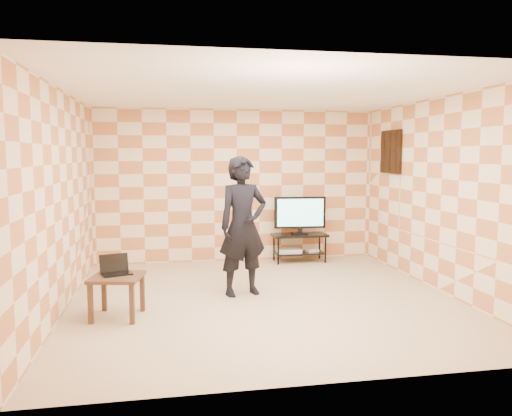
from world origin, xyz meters
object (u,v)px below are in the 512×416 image
object	(u,v)px
tv	(300,213)
person	(243,226)
tv_stand	(300,241)
side_table	(117,283)

from	to	relation	value
tv	person	distance (m)	2.29
tv_stand	tv	xyz separation A→B (m)	(0.00, -0.00, 0.50)
tv	side_table	distance (m)	3.91
tv_stand	person	xyz separation A→B (m)	(-1.31, -1.88, 0.58)
tv_stand	side_table	distance (m)	3.89
person	tv_stand	bearing A→B (deg)	40.44
tv_stand	person	distance (m)	2.36
tv	side_table	size ratio (longest dim) A/B	1.38
tv_stand	tv	bearing A→B (deg)	-85.37
tv_stand	side_table	xyz separation A→B (m)	(-2.91, -2.58, 0.05)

